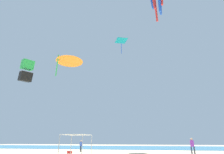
{
  "coord_description": "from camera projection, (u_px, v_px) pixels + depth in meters",
  "views": [
    {
      "loc": [
        3.26,
        -15.87,
        1.62
      ],
      "look_at": [
        -1.7,
        9.19,
        10.72
      ],
      "focal_mm": 28.48,
      "sensor_mm": 36.0,
      "label": 1
    }
  ],
  "objects": [
    {
      "name": "cooler_box",
      "position": [
        70.0,
        152.0,
        22.66
      ],
      "size": [
        0.57,
        0.37,
        0.35
      ],
      "color": "red",
      "rests_on": "ground"
    },
    {
      "name": "kite_diamond_teal",
      "position": [
        121.0,
        41.0,
        40.09
      ],
      "size": [
        3.23,
        3.23,
        3.39
      ],
      "rotation": [
        0.0,
        0.0,
        2.01
      ],
      "color": "teal"
    },
    {
      "name": "kite_delta_orange",
      "position": [
        70.0,
        59.0,
        26.23
      ],
      "size": [
        5.41,
        5.41,
        3.14
      ],
      "rotation": [
        0.0,
        0.0,
        0.58
      ],
      "color": "orange"
    },
    {
      "name": "person_leftmost",
      "position": [
        192.0,
        144.0,
        22.17
      ],
      "size": [
        0.5,
        0.45,
        1.88
      ],
      "rotation": [
        0.0,
        0.0,
        6.26
      ],
      "color": "#33384C",
      "rests_on": "ground"
    },
    {
      "name": "kite_box_green",
      "position": [
        26.0,
        71.0,
        25.56
      ],
      "size": [
        2.28,
        2.23,
        3.43
      ],
      "rotation": [
        0.0,
        0.0,
        4.07
      ],
      "color": "green"
    },
    {
      "name": "person_near_tent",
      "position": [
        81.0,
        145.0,
        27.1
      ],
      "size": [
        0.38,
        0.39,
        1.61
      ],
      "rotation": [
        0.0,
        0.0,
        5.24
      ],
      "color": "black",
      "rests_on": "ground"
    },
    {
      "name": "ocean_strip",
      "position": [
        136.0,
        147.0,
        41.63
      ],
      "size": [
        110.0,
        23.21,
        0.03
      ],
      "primitive_type": "cube",
      "color": "teal",
      "rests_on": "ground"
    },
    {
      "name": "canopy_tent",
      "position": [
        77.0,
        135.0,
        21.01
      ],
      "size": [
        2.76,
        3.34,
        2.25
      ],
      "color": "#B2B2B7",
      "rests_on": "ground"
    }
  ]
}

